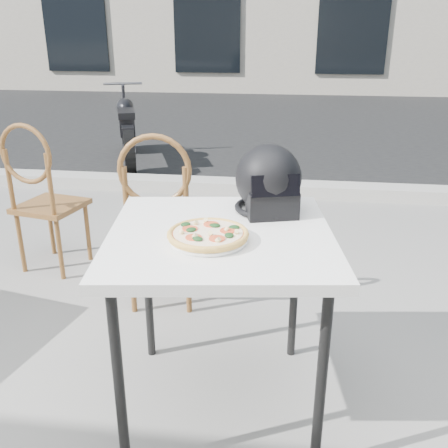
# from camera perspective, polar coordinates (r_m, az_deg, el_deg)

# --- Properties ---
(ground) EXTENTS (80.00, 80.00, 0.00)m
(ground) POSITION_cam_1_polar(r_m,az_deg,el_deg) (2.25, -5.84, -20.25)
(ground) COLOR gray
(ground) RESTS_ON ground
(street_asphalt) EXTENTS (30.00, 8.00, 0.00)m
(street_asphalt) POSITION_cam_1_polar(r_m,az_deg,el_deg) (8.76, 4.94, 11.51)
(street_asphalt) COLOR black
(street_asphalt) RESTS_ON ground
(curb) EXTENTS (30.00, 0.25, 0.12)m
(curb) POSITION_cam_1_polar(r_m,az_deg,el_deg) (4.86, 2.29, 4.25)
(curb) COLOR #ACAAA1
(curb) RESTS_ON ground
(cafe_table_main) EXTENTS (0.93, 0.93, 0.79)m
(cafe_table_main) POSITION_cam_1_polar(r_m,az_deg,el_deg) (1.88, -0.41, -2.89)
(cafe_table_main) COLOR white
(cafe_table_main) RESTS_ON ground
(plate) EXTENTS (0.36, 0.36, 0.02)m
(plate) POSITION_cam_1_polar(r_m,az_deg,el_deg) (1.76, -1.83, -1.76)
(plate) COLOR white
(plate) RESTS_ON cafe_table_main
(pizza) EXTENTS (0.32, 0.32, 0.04)m
(pizza) POSITION_cam_1_polar(r_m,az_deg,el_deg) (1.76, -1.84, -1.13)
(pizza) COLOR gold
(pizza) RESTS_ON plate
(helmet) EXTENTS (0.34, 0.35, 0.28)m
(helmet) POSITION_cam_1_polar(r_m,az_deg,el_deg) (2.03, 5.12, 4.74)
(helmet) COLOR black
(helmet) RESTS_ON cafe_table_main
(cafe_chair_main) EXTENTS (0.43, 0.43, 1.01)m
(cafe_chair_main) POSITION_cam_1_polar(r_m,az_deg,el_deg) (2.72, -7.40, 1.29)
(cafe_chair_main) COLOR brown
(cafe_chair_main) RESTS_ON ground
(cafe_chair_side) EXTENTS (0.45, 0.45, 0.99)m
(cafe_chair_side) POSITION_cam_1_polar(r_m,az_deg,el_deg) (3.32, -20.17, 3.59)
(cafe_chair_side) COLOR brown
(cafe_chair_side) RESTS_ON ground
(motorcycle) EXTENTS (0.73, 1.71, 0.89)m
(motorcycle) POSITION_cam_1_polar(r_m,az_deg,el_deg) (6.04, -11.05, 10.49)
(motorcycle) COLOR black
(motorcycle) RESTS_ON street_asphalt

